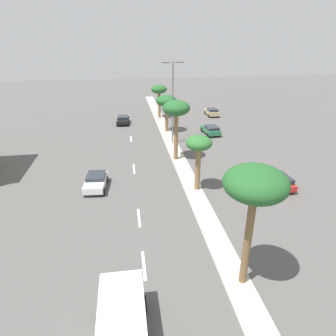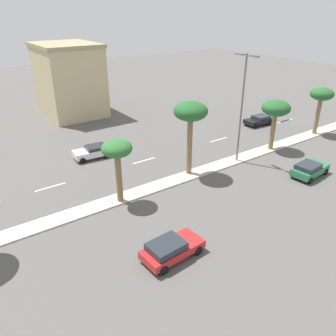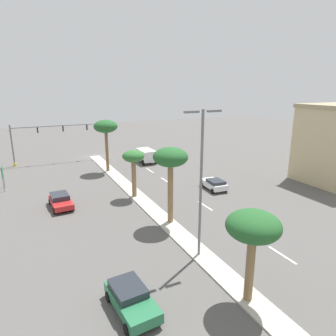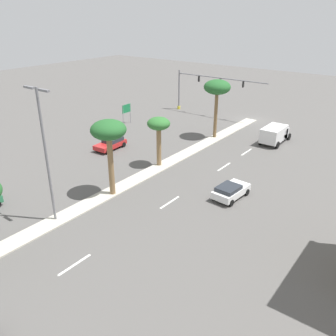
# 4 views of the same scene
# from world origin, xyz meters

# --- Properties ---
(ground_plane) EXTENTS (160.00, 160.00, 0.00)m
(ground_plane) POSITION_xyz_m (0.00, 28.39, 0.00)
(ground_plane) COLOR #565451
(median_curb) EXTENTS (1.80, 73.01, 0.12)m
(median_curb) POSITION_xyz_m (0.00, 36.50, 0.06)
(median_curb) COLOR #B7B2A3
(median_curb) RESTS_ON ground
(lane_stripe_near) EXTENTS (0.20, 2.80, 0.01)m
(lane_stripe_near) POSITION_xyz_m (-5.65, 4.00, 0.01)
(lane_stripe_near) COLOR silver
(lane_stripe_near) RESTS_ON ground
(lane_stripe_outboard) EXTENTS (0.20, 2.80, 0.01)m
(lane_stripe_outboard) POSITION_xyz_m (-5.65, 13.43, 0.01)
(lane_stripe_outboard) COLOR silver
(lane_stripe_outboard) RESTS_ON ground
(lane_stripe_inboard) EXTENTS (0.20, 2.80, 0.01)m
(lane_stripe_inboard) POSITION_xyz_m (-5.65, 19.15, 0.01)
(lane_stripe_inboard) COLOR silver
(lane_stripe_inboard) RESTS_ON ground
(lane_stripe_leading) EXTENTS (0.20, 2.80, 0.01)m
(lane_stripe_leading) POSITION_xyz_m (-5.65, 29.32, 0.01)
(lane_stripe_leading) COLOR silver
(lane_stripe_leading) RESTS_ON ground
(lane_stripe_left) EXTENTS (0.20, 2.80, 0.01)m
(lane_stripe_left) POSITION_xyz_m (-5.65, 40.31, 0.01)
(lane_stripe_left) COLOR silver
(lane_stripe_left) RESTS_ON ground
(traffic_signal_gantry) EXTENTS (16.30, 0.53, 6.77)m
(traffic_signal_gantry) POSITION_xyz_m (9.05, 1.39, 4.42)
(traffic_signal_gantry) COLOR slate
(traffic_signal_gantry) RESTS_ON ground
(directional_road_sign) EXTENTS (0.10, 1.79, 3.05)m
(directional_road_sign) POSITION_xyz_m (14.36, 13.64, 2.20)
(directional_road_sign) COLOR gray
(directional_road_sign) RESTS_ON ground
(palm_tree_leading) EXTENTS (3.52, 3.52, 7.79)m
(palm_tree_leading) POSITION_xyz_m (0.34, 11.06, 6.75)
(palm_tree_leading) COLOR brown
(palm_tree_leading) RESTS_ON median_curb
(palm_tree_center) EXTENTS (2.51, 2.51, 5.52)m
(palm_tree_center) POSITION_xyz_m (0.39, 23.30, 4.63)
(palm_tree_center) COLOR olive
(palm_tree_center) RESTS_ON median_curb
(palm_tree_mid) EXTENTS (3.22, 3.22, 7.23)m
(palm_tree_mid) POSITION_xyz_m (-0.37, 31.36, 6.20)
(palm_tree_mid) COLOR olive
(palm_tree_mid) RESTS_ON median_curb
(palm_tree_rear) EXTENTS (3.18, 3.18, 5.73)m
(palm_tree_rear) POSITION_xyz_m (0.18, 43.12, 4.81)
(palm_tree_rear) COLOR olive
(palm_tree_rear) RESTS_ON median_curb
(street_lamp_trailing) EXTENTS (2.90, 0.24, 11.03)m
(street_lamp_trailing) POSITION_xyz_m (0.21, 37.51, 6.50)
(street_lamp_trailing) COLOR slate
(street_lamp_trailing) RESTS_ON median_curb
(sedan_green_mid) EXTENTS (2.32, 4.33, 1.40)m
(sedan_green_mid) POSITION_xyz_m (6.82, 40.77, 0.76)
(sedan_green_mid) COLOR #287047
(sedan_green_mid) RESTS_ON ground
(sedan_red_far) EXTENTS (2.29, 4.36, 1.37)m
(sedan_red_far) POSITION_xyz_m (8.61, 22.72, 0.74)
(sedan_red_far) COLOR red
(sedan_red_far) RESTS_ON ground
(sedan_white_rear) EXTENTS (2.30, 4.08, 1.33)m
(sedan_white_rear) POSITION_xyz_m (-9.62, 25.17, 0.73)
(sedan_white_rear) COLOR silver
(sedan_white_rear) RESTS_ON ground
(box_truck) EXTENTS (2.55, 5.33, 2.27)m
(box_truck) POSITION_xyz_m (-7.02, 8.16, 1.27)
(box_truck) COLOR silver
(box_truck) RESTS_ON ground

